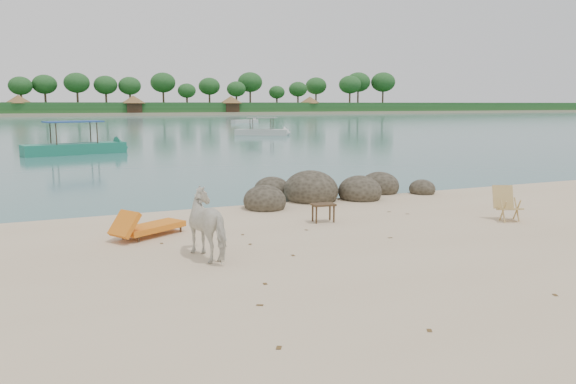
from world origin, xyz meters
name	(u,v)px	position (x,y,z in m)	size (l,w,h in m)	color
water	(74,121)	(0.00, 90.00, 0.00)	(400.00, 400.00, 0.00)	#326565
far_shore	(59,113)	(0.00, 170.00, 0.00)	(420.00, 90.00, 1.40)	tan
far_scenery	(63,102)	(0.03, 136.70, 3.14)	(420.00, 18.00, 9.50)	#1E4C1E
boulders	(325,192)	(2.63, 6.09, 0.22)	(6.36, 2.97, 1.17)	#2E291F
cow	(212,225)	(-2.19, 1.27, 0.61)	(0.66, 1.45, 1.23)	white
side_table	(323,214)	(1.04, 3.15, 0.22)	(0.54, 0.35, 0.43)	#361F15
lounge_chair	(152,225)	(-2.89, 3.38, 0.26)	(1.76, 0.62, 0.53)	orange
deck_chair	(510,205)	(5.16, 1.49, 0.41)	(0.52, 0.58, 0.82)	tan
boat_near	(74,126)	(-3.25, 25.58, 1.52)	(6.23, 1.40, 3.03)	#1D7960
boat_mid	(262,120)	(13.40, 39.44, 1.31)	(5.36, 1.21, 2.62)	beige
boat_far	(245,121)	(22.74, 70.80, 0.29)	(4.94, 1.11, 0.57)	silver
dead_leaves	(350,256)	(0.16, 0.36, 0.01)	(6.79, 7.22, 0.00)	brown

